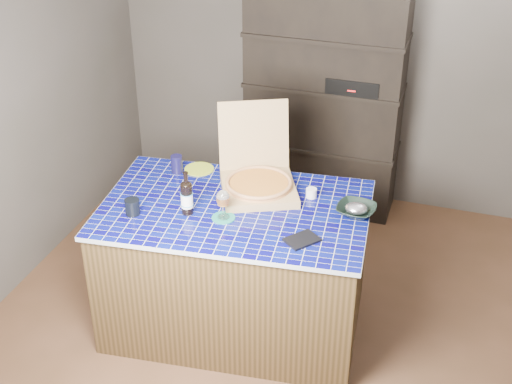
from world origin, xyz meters
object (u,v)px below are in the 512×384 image
(kitchen_island, at_px, (236,266))
(bowl, at_px, (356,210))
(pizza_box, at_px, (258,181))
(dvd_case, at_px, (302,240))
(mead_bottle, at_px, (187,197))
(wine_glass, at_px, (223,199))

(kitchen_island, distance_m, bowl, 0.86)
(pizza_box, bearing_deg, bowl, -32.74)
(pizza_box, distance_m, dvd_case, 0.61)
(kitchen_island, relative_size, pizza_box, 2.49)
(kitchen_island, distance_m, mead_bottle, 0.62)
(bowl, bearing_deg, pizza_box, 172.15)
(pizza_box, distance_m, mead_bottle, 0.50)
(pizza_box, xyz_separation_m, bowl, (0.63, -0.09, -0.04))
(mead_bottle, distance_m, wine_glass, 0.22)
(dvd_case, height_order, bowl, bowl)
(kitchen_island, bearing_deg, pizza_box, 66.89)
(pizza_box, bearing_deg, mead_bottle, -154.36)
(pizza_box, bearing_deg, kitchen_island, -132.22)
(wine_glass, height_order, dvd_case, wine_glass)
(mead_bottle, bearing_deg, kitchen_island, 31.68)
(kitchen_island, height_order, bowl, bowl)
(pizza_box, height_order, mead_bottle, pizza_box)
(pizza_box, bearing_deg, dvd_case, -73.47)
(bowl, bearing_deg, kitchen_island, -168.35)
(dvd_case, bearing_deg, bowl, 96.67)
(dvd_case, bearing_deg, pizza_box, 169.94)
(wine_glass, relative_size, bowl, 0.79)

